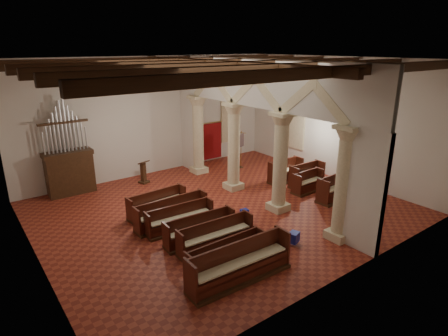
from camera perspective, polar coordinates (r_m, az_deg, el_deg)
floor at (r=15.71m, az=-0.37°, el=-6.20°), size 14.00×14.00×0.00m
ceiling at (r=14.31m, az=-0.43°, el=16.23°), size 14.00×14.00×0.00m
wall_back at (r=19.78m, az=-10.83°, el=7.73°), size 14.00×0.02×6.00m
wall_front at (r=10.70m, az=18.99°, el=-1.92°), size 14.00×0.02×6.00m
wall_left at (r=12.15m, az=-28.09°, el=-0.75°), size 0.02×12.00×6.00m
wall_right at (r=19.60m, az=16.47°, el=7.21°), size 0.02×12.00×6.00m
ceiling_beams at (r=14.32m, az=-0.42°, el=15.51°), size 13.80×11.80×0.30m
arcade at (r=15.71m, az=4.94°, el=7.40°), size 0.90×11.90×6.00m
window_right_a at (r=18.91m, az=19.81°, el=4.01°), size 0.03×1.00×2.20m
window_right_b at (r=21.30m, az=10.91°, el=6.27°), size 0.03×1.00×2.20m
window_back at (r=22.50m, az=0.87°, el=7.23°), size 1.00×0.03×2.20m
pipe_organ at (r=18.23m, az=-22.57°, el=0.46°), size 2.10×0.85×4.40m
lectern at (r=18.81m, az=-12.17°, el=-0.85°), size 0.56×0.59×1.17m
dossal_curtain at (r=21.82m, az=-2.18°, el=4.08°), size 1.80×0.07×2.17m
processional_banner at (r=20.68m, az=2.61°, el=2.09°), size 0.46×0.59×2.07m
hymnal_box_a at (r=13.15m, az=10.59°, el=-10.34°), size 0.44×0.40×0.36m
hymnal_box_b at (r=13.38m, az=0.66°, el=-9.60°), size 0.36×0.32×0.31m
hymnal_box_c at (r=14.78m, az=3.12°, el=-6.83°), size 0.31×0.26×0.29m
tube_heater_a at (r=11.69m, az=5.13°, el=-14.73°), size 1.13×0.13×0.11m
tube_heater_b at (r=12.21m, az=0.99°, el=-13.07°), size 1.02×0.48×0.11m
nave_pew_0 at (r=11.16m, az=2.46°, el=-15.05°), size 3.35×0.88×1.15m
nave_pew_1 at (r=11.68m, az=0.41°, el=-13.78°), size 2.72×0.66×0.95m
nave_pew_2 at (r=12.74m, az=-1.25°, el=-10.81°), size 2.77×0.76×0.96m
nave_pew_3 at (r=13.16m, az=-3.68°, el=-9.80°), size 2.62×0.82×0.98m
nave_pew_4 at (r=14.01m, az=-6.71°, el=-8.12°), size 2.63×0.77×0.95m
nave_pew_5 at (r=14.42m, az=-7.95°, el=-7.25°), size 2.91×0.72×1.03m
nave_pew_6 at (r=15.33m, az=-10.12°, el=-5.84°), size 2.50×0.81×0.97m
aisle_pew_0 at (r=17.15m, az=16.64°, el=-3.47°), size 1.95×0.82×1.12m
aisle_pew_1 at (r=17.79m, az=12.67°, el=-2.51°), size 1.69×0.69×0.98m
aisle_pew_2 at (r=18.46m, az=12.51°, el=-1.57°), size 1.87×0.77×1.11m
aisle_pew_3 at (r=18.86m, az=9.37°, el=-0.95°), size 1.90×0.77×1.12m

